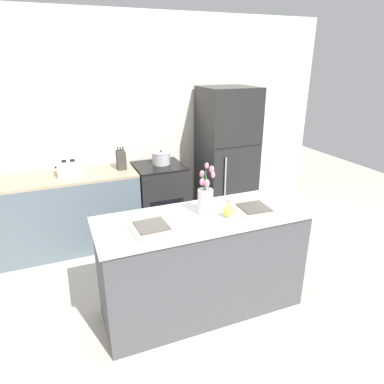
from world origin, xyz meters
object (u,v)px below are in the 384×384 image
at_px(flower_vase, 206,198).
at_px(plate_setting_right, 254,208).
at_px(pear_figurine, 228,210).
at_px(cooking_pot, 161,158).
at_px(knife_block, 121,160).
at_px(refrigerator, 226,157).
at_px(plate_setting_left, 152,226).
at_px(toaster, 69,168).
at_px(stove_range, 160,199).

relative_size(flower_vase, plate_setting_right, 1.25).
relative_size(pear_figurine, plate_setting_right, 0.42).
bearing_deg(cooking_pot, knife_block, -178.87).
distance_m(refrigerator, plate_setting_left, 2.24).
distance_m(refrigerator, toaster, 2.01).
bearing_deg(stove_range, toaster, 179.99).
relative_size(refrigerator, pear_figurine, 12.74).
relative_size(stove_range, toaster, 3.28).
bearing_deg(flower_vase, plate_setting_left, -171.47).
relative_size(pear_figurine, plate_setting_left, 0.42).
bearing_deg(stove_range, knife_block, 176.91).
bearing_deg(toaster, plate_setting_left, -73.21).
relative_size(plate_setting_left, toaster, 1.23).
bearing_deg(flower_vase, refrigerator, 57.07).
relative_size(stove_range, plate_setting_right, 2.66).
bearing_deg(pear_figurine, refrigerator, 62.82).
distance_m(pear_figurine, plate_setting_right, 0.29).
xyz_separation_m(flower_vase, plate_setting_right, (0.43, -0.07, -0.13)).
distance_m(refrigerator, knife_block, 1.41).
bearing_deg(toaster, pear_figurine, -56.21).
relative_size(toaster, cooking_pot, 1.21).
distance_m(toaster, cooking_pot, 1.10).
distance_m(plate_setting_right, knife_block, 1.86).
height_order(flower_vase, toaster, flower_vase).
bearing_deg(plate_setting_right, cooking_pot, 100.62).
height_order(stove_range, plate_setting_right, plate_setting_right).
distance_m(refrigerator, pear_figurine, 1.91).
xyz_separation_m(stove_range, toaster, (-1.06, 0.00, 0.54)).
height_order(stove_range, pear_figurine, pear_figurine).
height_order(pear_figurine, knife_block, knife_block).
relative_size(flower_vase, knife_block, 1.60).
bearing_deg(flower_vase, plate_setting_right, -9.64).
distance_m(pear_figurine, plate_setting_left, 0.64).
xyz_separation_m(cooking_pot, knife_block, (-0.50, -0.01, 0.03)).
bearing_deg(flower_vase, cooking_pot, 85.93).
bearing_deg(toaster, plate_setting_right, -49.37).
height_order(flower_vase, knife_block, flower_vase).
height_order(plate_setting_right, toaster, toaster).
bearing_deg(stove_range, cooking_pot, 38.75).
relative_size(plate_setting_right, toaster, 1.23).
bearing_deg(plate_setting_left, stove_range, 71.28).
bearing_deg(stove_range, plate_setting_left, -108.72).
distance_m(toaster, knife_block, 0.60).
height_order(stove_range, cooking_pot, cooking_pot).
bearing_deg(cooking_pot, refrigerator, -2.14).
height_order(plate_setting_left, cooking_pot, cooking_pot).
distance_m(refrigerator, plate_setting_right, 1.75).
relative_size(stove_range, pear_figurine, 6.38).
bearing_deg(pear_figurine, flower_vase, 141.37).
bearing_deg(knife_block, toaster, -177.64).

